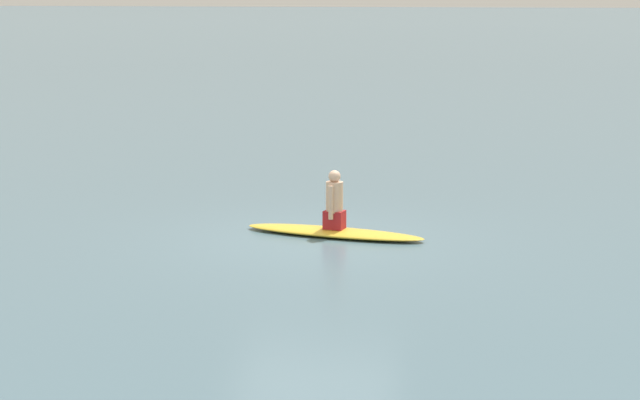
{
  "coord_description": "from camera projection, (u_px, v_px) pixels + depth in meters",
  "views": [
    {
      "loc": [
        -16.8,
        -3.01,
        3.82
      ],
      "look_at": [
        0.27,
        -0.02,
        0.59
      ],
      "focal_mm": 64.33,
      "sensor_mm": 36.0,
      "label": 1
    }
  ],
  "objects": [
    {
      "name": "person_paddler",
      "position": [
        334.0,
        202.0,
        17.74
      ],
      "size": [
        0.41,
        0.35,
        0.92
      ],
      "rotation": [
        0.0,
        0.0,
        -1.77
      ],
      "color": "#A51E23",
      "rests_on": "surfboard"
    },
    {
      "name": "ground_plane",
      "position": [
        316.0,
        241.0,
        17.47
      ],
      "size": [
        400.0,
        400.0,
        0.0
      ],
      "primitive_type": "plane",
      "color": "slate"
    },
    {
      "name": "surfboard",
      "position": [
        334.0,
        232.0,
        17.82
      ],
      "size": [
        1.21,
        2.98,
        0.11
      ],
      "primitive_type": "ellipsoid",
      "rotation": [
        0.0,
        0.0,
        -1.77
      ],
      "color": "gold",
      "rests_on": "ground"
    }
  ]
}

